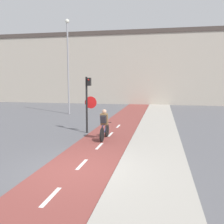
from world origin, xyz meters
TOP-DOWN VIEW (x-y plane):
  - ground_plane at (0.00, 0.00)m, footprint 120.00×120.00m
  - bike_lane at (0.00, 0.00)m, footprint 2.49×60.00m
  - sidewalk_strip at (2.45, 0.00)m, footprint 2.40×60.00m
  - building_row_background at (0.00, 25.64)m, footprint 60.00×5.20m
  - traffic_light_pole at (-1.32, 5.75)m, footprint 0.67×0.25m
  - street_lamp_far at (-5.33, 13.20)m, footprint 0.36×0.36m
  - cyclist_near at (-0.08, 4.35)m, footprint 0.46×1.81m

SIDE VIEW (x-z plane):
  - ground_plane at x=0.00m, z-range 0.00..0.00m
  - bike_lane at x=0.00m, z-range 0.00..0.02m
  - sidewalk_strip at x=2.45m, z-range 0.00..0.05m
  - cyclist_near at x=-0.08m, z-range -0.04..1.48m
  - traffic_light_pole at x=-1.32m, z-range 0.38..3.51m
  - building_row_background at x=0.00m, z-range 0.01..9.02m
  - street_lamp_far at x=-5.33m, z-range 0.79..8.91m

